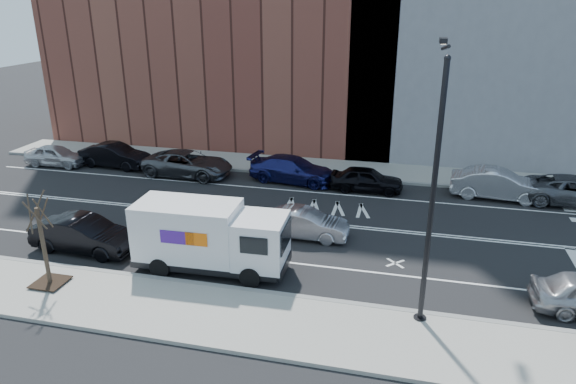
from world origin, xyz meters
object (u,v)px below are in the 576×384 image
at_px(fedex_van, 210,236).
at_px(driving_sedan, 304,223).
at_px(far_parked_a, 56,155).
at_px(far_parked_b, 115,156).

relative_size(fedex_van, driving_sedan, 1.53).
bearing_deg(driving_sedan, far_parked_a, 69.77).
bearing_deg(fedex_van, far_parked_a, 142.93).
xyz_separation_m(fedex_van, far_parked_a, (-15.37, 10.93, -0.80)).
distance_m(far_parked_a, driving_sedan, 19.75).
bearing_deg(far_parked_a, far_parked_b, -81.48).
bearing_deg(far_parked_b, fedex_van, -130.49).
relative_size(fedex_van, far_parked_a, 1.53).
xyz_separation_m(far_parked_b, driving_sedan, (14.46, -7.66, -0.10)).
bearing_deg(driving_sedan, fedex_van, 142.29).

